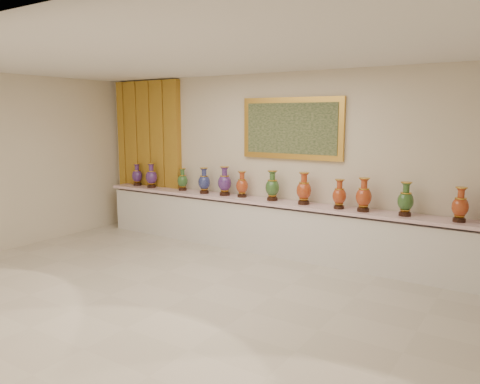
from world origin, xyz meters
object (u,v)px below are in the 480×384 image
(counter, at_px, (276,228))
(vase_2, at_px, (183,180))
(vase_0, at_px, (137,176))
(vase_1, at_px, (151,177))

(counter, relative_size, vase_2, 17.27)
(vase_0, height_order, vase_1, vase_1)
(counter, height_order, vase_0, vase_0)
(vase_1, bearing_deg, counter, 0.86)
(vase_1, relative_size, vase_2, 1.14)
(vase_2, bearing_deg, vase_0, -179.99)
(counter, height_order, vase_1, vase_1)
(counter, distance_m, vase_1, 2.86)
(counter, xyz_separation_m, vase_1, (-2.78, -0.04, 0.68))
(vase_1, xyz_separation_m, vase_2, (0.74, 0.06, -0.03))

